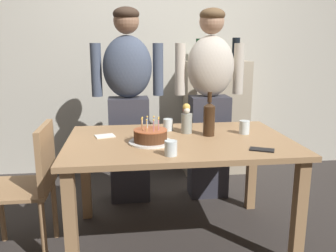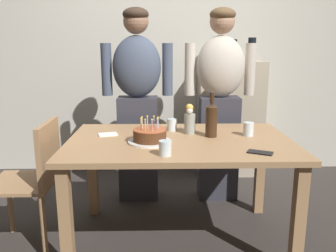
# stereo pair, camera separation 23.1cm
# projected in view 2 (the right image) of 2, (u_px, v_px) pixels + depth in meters

# --- Properties ---
(ground_plane) EXTENTS (10.00, 10.00, 0.00)m
(ground_plane) POSITION_uv_depth(u_px,v_px,m) (179.00, 238.00, 2.54)
(ground_plane) COLOR #332D2B
(back_wall) EXTENTS (5.20, 0.10, 2.60)m
(back_wall) POSITION_uv_depth(u_px,v_px,m) (172.00, 51.00, 3.75)
(back_wall) COLOR beige
(back_wall) RESTS_ON ground_plane
(dining_table) EXTENTS (1.50, 0.96, 0.74)m
(dining_table) POSITION_uv_depth(u_px,v_px,m) (180.00, 153.00, 2.39)
(dining_table) COLOR #A37A51
(dining_table) RESTS_ON ground_plane
(birthday_cake) EXTENTS (0.28, 0.28, 0.17)m
(birthday_cake) POSITION_uv_depth(u_px,v_px,m) (150.00, 136.00, 2.28)
(birthday_cake) COLOR white
(birthday_cake) RESTS_ON dining_table
(water_glass_near) EXTENTS (0.07, 0.07, 0.10)m
(water_glass_near) POSITION_uv_depth(u_px,v_px,m) (248.00, 129.00, 2.45)
(water_glass_near) COLOR silver
(water_glass_near) RESTS_ON dining_table
(water_glass_far) EXTENTS (0.07, 0.07, 0.09)m
(water_glass_far) POSITION_uv_depth(u_px,v_px,m) (172.00, 125.00, 2.60)
(water_glass_far) COLOR silver
(water_glass_far) RESTS_ON dining_table
(water_glass_side) EXTENTS (0.07, 0.07, 0.09)m
(water_glass_side) POSITION_uv_depth(u_px,v_px,m) (165.00, 148.00, 2.02)
(water_glass_side) COLOR silver
(water_glass_side) RESTS_ON dining_table
(wine_bottle) EXTENTS (0.08, 0.08, 0.31)m
(wine_bottle) POSITION_uv_depth(u_px,v_px,m) (211.00, 119.00, 2.41)
(wine_bottle) COLOR #382314
(wine_bottle) RESTS_ON dining_table
(cell_phone) EXTENTS (0.16, 0.13, 0.01)m
(cell_phone) POSITION_uv_depth(u_px,v_px,m) (260.00, 152.00, 2.07)
(cell_phone) COLOR black
(cell_phone) RESTS_ON dining_table
(napkin_stack) EXTENTS (0.15, 0.13, 0.01)m
(napkin_stack) POSITION_uv_depth(u_px,v_px,m) (108.00, 134.00, 2.48)
(napkin_stack) COLOR white
(napkin_stack) RESTS_ON dining_table
(flower_vase) EXTENTS (0.08, 0.09, 0.22)m
(flower_vase) POSITION_uv_depth(u_px,v_px,m) (190.00, 119.00, 2.51)
(flower_vase) COLOR #999E93
(flower_vase) RESTS_ON dining_table
(person_man_bearded) EXTENTS (0.61, 0.27, 1.66)m
(person_man_bearded) POSITION_uv_depth(u_px,v_px,m) (138.00, 103.00, 3.04)
(person_man_bearded) COLOR #33333D
(person_man_bearded) RESTS_ON ground_plane
(person_woman_cardigan) EXTENTS (0.61, 0.27, 1.66)m
(person_woman_cardigan) POSITION_uv_depth(u_px,v_px,m) (219.00, 102.00, 3.06)
(person_woman_cardigan) COLOR #33333D
(person_woman_cardigan) RESTS_ON ground_plane
(dining_chair) EXTENTS (0.42, 0.42, 0.87)m
(dining_chair) POSITION_uv_depth(u_px,v_px,m) (36.00, 175.00, 2.35)
(dining_chair) COLOR #A37A51
(dining_chair) RESTS_ON ground_plane
(shelf_cabinet) EXTENTS (0.67, 0.30, 1.43)m
(shelf_cabinet) POSITION_uv_depth(u_px,v_px,m) (230.00, 118.00, 3.71)
(shelf_cabinet) COLOR tan
(shelf_cabinet) RESTS_ON ground_plane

